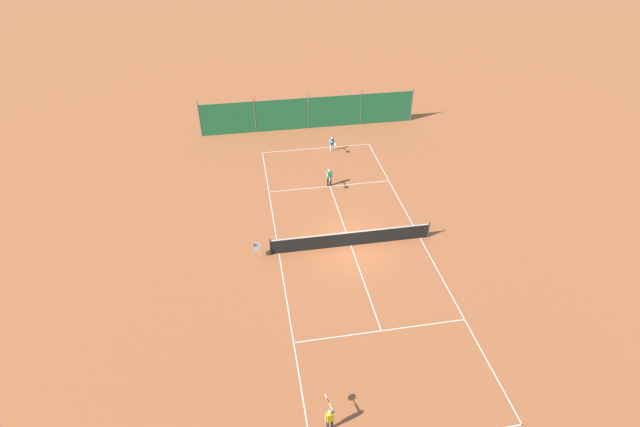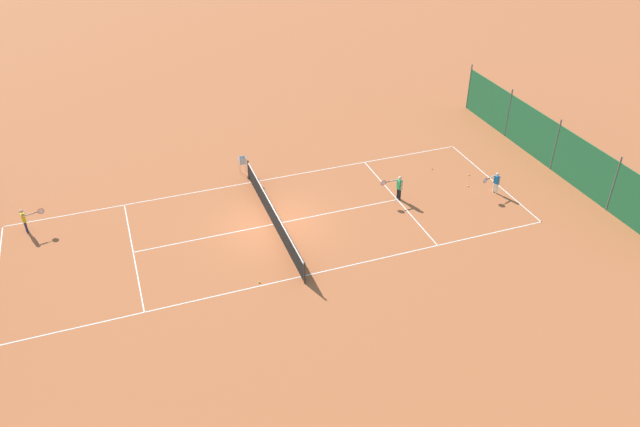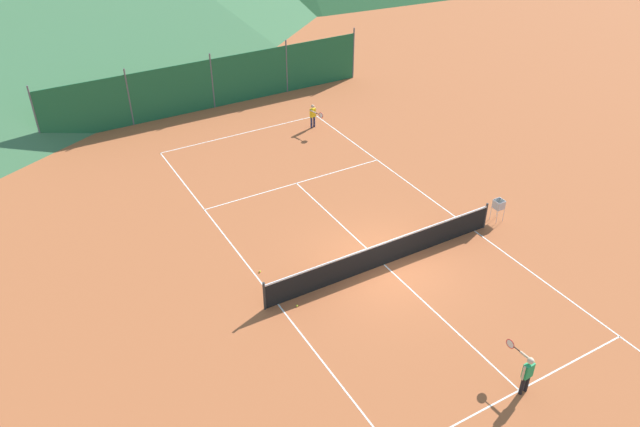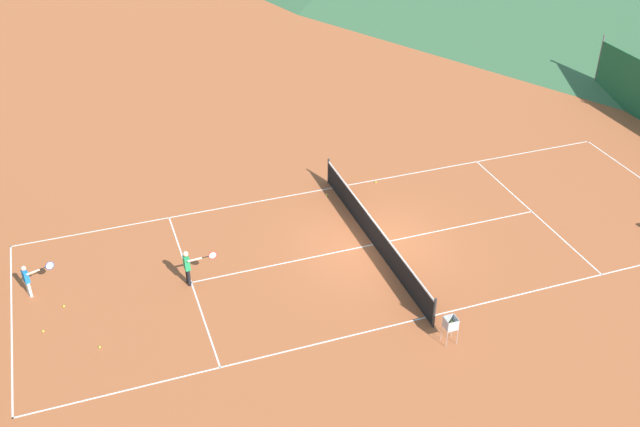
{
  "view_description": "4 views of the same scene",
  "coord_description": "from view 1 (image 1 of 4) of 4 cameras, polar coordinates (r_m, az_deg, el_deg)",
  "views": [
    {
      "loc": [
        5.49,
        21.43,
        17.8
      ],
      "look_at": [
        1.5,
        -1.61,
        1.29
      ],
      "focal_mm": 28.0,
      "sensor_mm": 36.0,
      "label": 1
    },
    {
      "loc": [
        -23.34,
        6.14,
        16.43
      ],
      "look_at": [
        -1.59,
        -1.74,
        1.2
      ],
      "focal_mm": 35.0,
      "sensor_mm": 36.0,
      "label": 2
    },
    {
      "loc": [
        -10.44,
        -13.65,
        13.27
      ],
      "look_at": [
        -1.45,
        1.91,
        1.5
      ],
      "focal_mm": 35.0,
      "sensor_mm": 36.0,
      "label": 3
    },
    {
      "loc": [
        19.46,
        -8.89,
        14.92
      ],
      "look_at": [
        -0.91,
        -1.65,
        1.09
      ],
      "focal_mm": 42.0,
      "sensor_mm": 36.0,
      "label": 4
    }
  ],
  "objects": [
    {
      "name": "ball_hopper",
      "position": [
        27.35,
        -7.23,
        -3.93
      ],
      "size": [
        0.36,
        0.36,
        0.89
      ],
      "color": "#B7B7BC",
      "rests_on": "ground"
    },
    {
      "name": "tennis_ball_by_net_right",
      "position": [
        28.13,
        12.14,
        -4.89
      ],
      "size": [
        0.07,
        0.07,
        0.07
      ],
      "primitive_type": "sphere",
      "color": "#CCE033",
      "rests_on": "ground"
    },
    {
      "name": "player_far_service",
      "position": [
        37.5,
        1.38,
        8.04
      ],
      "size": [
        0.37,
        1.0,
        1.14
      ],
      "color": "white",
      "rests_on": "ground"
    },
    {
      "name": "tennis_ball_far_corner",
      "position": [
        36.85,
        0.13,
        6.41
      ],
      "size": [
        0.07,
        0.07,
        0.07
      ],
      "primitive_type": "sphere",
      "color": "#CCE033",
      "rests_on": "ground"
    },
    {
      "name": "tennis_net",
      "position": [
        28.09,
        3.59,
        -2.87
      ],
      "size": [
        9.18,
        0.08,
        1.06
      ],
      "color": "#2D2D2D",
      "rests_on": "ground"
    },
    {
      "name": "tennis_ball_mid_court",
      "position": [
        35.83,
        -3.2,
        5.45
      ],
      "size": [
        0.07,
        0.07,
        0.07
      ],
      "primitive_type": "sphere",
      "color": "#CCE033",
      "rests_on": "ground"
    },
    {
      "name": "player_far_baseline",
      "position": [
        33.12,
        1.07,
        4.24
      ],
      "size": [
        0.44,
        1.06,
        1.28
      ],
      "color": "black",
      "rests_on": "ground"
    },
    {
      "name": "tennis_ball_alley_left",
      "position": [
        37.28,
        -1.54,
        6.76
      ],
      "size": [
        0.07,
        0.07,
        0.07
      ],
      "primitive_type": "sphere",
      "color": "#CCE033",
      "rests_on": "ground"
    },
    {
      "name": "ground_plane",
      "position": [
        28.4,
        3.55,
        -3.66
      ],
      "size": [
        600.0,
        600.0,
        0.0
      ],
      "primitive_type": "plane",
      "color": "#B25B33"
    },
    {
      "name": "player_near_baseline",
      "position": [
        20.29,
        1.1,
        -22.24
      ],
      "size": [
        0.4,
        1.04,
        1.19
      ],
      "color": "#23284C",
      "rests_on": "ground"
    },
    {
      "name": "windscreen_fence_near",
      "position": [
        40.82,
        -1.27,
        11.4
      ],
      "size": [
        17.28,
        0.08,
        2.9
      ],
      "color": "#1E6038",
      "rests_on": "ground"
    },
    {
      "name": "court_line_markings",
      "position": [
        28.39,
        3.55,
        -3.66
      ],
      "size": [
        8.25,
        23.85,
        0.01
      ],
      "color": "white",
      "rests_on": "ground"
    },
    {
      "name": "tennis_ball_service_box",
      "position": [
        29.59,
        10.25,
        -2.33
      ],
      "size": [
        0.07,
        0.07,
        0.07
      ],
      "primitive_type": "sphere",
      "color": "#CCE033",
      "rests_on": "ground"
    }
  ]
}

